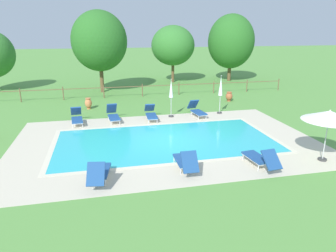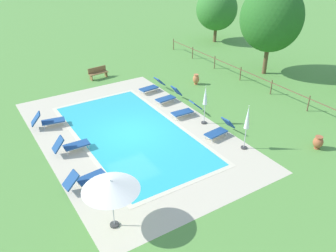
{
  "view_description": "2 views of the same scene",
  "coord_description": "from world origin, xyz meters",
  "px_view_note": "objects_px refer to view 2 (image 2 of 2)",
  "views": [
    {
      "loc": [
        -3.0,
        -13.96,
        5.31
      ],
      "look_at": [
        0.22,
        0.5,
        0.6
      ],
      "focal_mm": 32.66,
      "sensor_mm": 36.0,
      "label": 1
    },
    {
      "loc": [
        15.51,
        -7.32,
        9.96
      ],
      "look_at": [
        1.33,
        1.62,
        0.62
      ],
      "focal_mm": 37.45,
      "sensor_mm": 36.0,
      "label": 2
    }
  ],
  "objects_px": {
    "tree_east_mid": "(217,9)",
    "terracotta_urn_by_tree": "(196,79)",
    "tree_far_west": "(272,18)",
    "sun_lounger_south_far": "(152,86)",
    "patio_umbrella_closed_row_west": "(247,120)",
    "sun_lounger_north_far": "(169,97)",
    "wooden_bench_lawn_side": "(98,72)",
    "sun_lounger_south_near_corner": "(186,110)",
    "sun_lounger_north_mid": "(71,145)",
    "patio_umbrella_open_foreground": "(111,185)",
    "sun_lounger_north_near_steps": "(220,130)",
    "terracotta_urn_near_fence": "(318,142)",
    "patio_umbrella_closed_row_mid_west": "(205,99)",
    "sun_lounger_north_end": "(86,178)",
    "sun_lounger_south_mid": "(48,121)"
  },
  "relations": [
    {
      "from": "tree_east_mid",
      "to": "terracotta_urn_by_tree",
      "type": "bearing_deg",
      "value": -45.6
    },
    {
      "from": "tree_far_west",
      "to": "terracotta_urn_by_tree",
      "type": "bearing_deg",
      "value": -99.98
    },
    {
      "from": "sun_lounger_south_far",
      "to": "patio_umbrella_closed_row_west",
      "type": "relative_size",
      "value": 0.79
    },
    {
      "from": "tree_far_west",
      "to": "sun_lounger_north_far",
      "type": "bearing_deg",
      "value": -87.03
    },
    {
      "from": "sun_lounger_north_far",
      "to": "wooden_bench_lawn_side",
      "type": "distance_m",
      "value": 6.95
    },
    {
      "from": "sun_lounger_south_near_corner",
      "to": "tree_east_mid",
      "type": "distance_m",
      "value": 17.24
    },
    {
      "from": "sun_lounger_north_mid",
      "to": "patio_umbrella_open_foreground",
      "type": "distance_m",
      "value": 6.16
    },
    {
      "from": "sun_lounger_north_near_steps",
      "to": "terracotta_urn_by_tree",
      "type": "relative_size",
      "value": 2.48
    },
    {
      "from": "sun_lounger_north_near_steps",
      "to": "wooden_bench_lawn_side",
      "type": "relative_size",
      "value": 1.26
    },
    {
      "from": "terracotta_urn_near_fence",
      "to": "tree_far_west",
      "type": "distance_m",
      "value": 11.78
    },
    {
      "from": "tree_far_west",
      "to": "sun_lounger_south_near_corner",
      "type": "bearing_deg",
      "value": -73.81
    },
    {
      "from": "sun_lounger_north_mid",
      "to": "terracotta_urn_by_tree",
      "type": "bearing_deg",
      "value": 110.08
    },
    {
      "from": "patio_umbrella_closed_row_west",
      "to": "tree_far_west",
      "type": "height_order",
      "value": "tree_far_west"
    },
    {
      "from": "sun_lounger_south_near_corner",
      "to": "sun_lounger_south_far",
      "type": "xyz_separation_m",
      "value": [
        -4.38,
        0.1,
        0.0
      ]
    },
    {
      "from": "sun_lounger_north_far",
      "to": "tree_far_west",
      "type": "distance_m",
      "value": 10.13
    },
    {
      "from": "terracotta_urn_near_fence",
      "to": "sun_lounger_south_far",
      "type": "bearing_deg",
      "value": -162.12
    },
    {
      "from": "patio_umbrella_closed_row_mid_west",
      "to": "terracotta_urn_near_fence",
      "type": "height_order",
      "value": "patio_umbrella_closed_row_mid_west"
    },
    {
      "from": "sun_lounger_south_near_corner",
      "to": "tree_east_mid",
      "type": "bearing_deg",
      "value": 135.25
    },
    {
      "from": "sun_lounger_north_near_steps",
      "to": "patio_umbrella_closed_row_west",
      "type": "xyz_separation_m",
      "value": [
        1.65,
        0.3,
        1.27
      ]
    },
    {
      "from": "sun_lounger_north_far",
      "to": "terracotta_urn_near_fence",
      "type": "bearing_deg",
      "value": 21.34
    },
    {
      "from": "sun_lounger_north_near_steps",
      "to": "sun_lounger_north_mid",
      "type": "distance_m",
      "value": 7.95
    },
    {
      "from": "tree_far_west",
      "to": "sun_lounger_north_end",
      "type": "bearing_deg",
      "value": -70.94
    },
    {
      "from": "tree_far_west",
      "to": "patio_umbrella_open_foreground",
      "type": "bearing_deg",
      "value": -62.64
    },
    {
      "from": "sun_lounger_south_mid",
      "to": "terracotta_urn_by_tree",
      "type": "distance_m",
      "value": 11.07
    },
    {
      "from": "sun_lounger_south_near_corner",
      "to": "terracotta_urn_by_tree",
      "type": "height_order",
      "value": "sun_lounger_south_near_corner"
    },
    {
      "from": "sun_lounger_north_far",
      "to": "sun_lounger_north_near_steps",
      "type": "bearing_deg",
      "value": -0.16
    },
    {
      "from": "terracotta_urn_by_tree",
      "to": "sun_lounger_south_far",
      "type": "bearing_deg",
      "value": -99.53
    },
    {
      "from": "sun_lounger_north_far",
      "to": "sun_lounger_south_far",
      "type": "height_order",
      "value": "sun_lounger_north_far"
    },
    {
      "from": "sun_lounger_south_near_corner",
      "to": "patio_umbrella_closed_row_west",
      "type": "bearing_deg",
      "value": 5.65
    },
    {
      "from": "sun_lounger_north_end",
      "to": "patio_umbrella_closed_row_west",
      "type": "height_order",
      "value": "patio_umbrella_closed_row_west"
    },
    {
      "from": "terracotta_urn_by_tree",
      "to": "tree_east_mid",
      "type": "distance_m",
      "value": 12.15
    },
    {
      "from": "sun_lounger_south_mid",
      "to": "patio_umbrella_closed_row_west",
      "type": "xyz_separation_m",
      "value": [
        7.79,
        7.98,
        1.27
      ]
    },
    {
      "from": "sun_lounger_north_near_steps",
      "to": "tree_far_west",
      "type": "relative_size",
      "value": 0.28
    },
    {
      "from": "sun_lounger_south_far",
      "to": "sun_lounger_south_near_corner",
      "type": "bearing_deg",
      "value": -1.32
    },
    {
      "from": "patio_umbrella_open_foreground",
      "to": "patio_umbrella_closed_row_west",
      "type": "relative_size",
      "value": 0.88
    },
    {
      "from": "wooden_bench_lawn_side",
      "to": "tree_far_west",
      "type": "distance_m",
      "value": 13.67
    },
    {
      "from": "sun_lounger_south_near_corner",
      "to": "sun_lounger_south_mid",
      "type": "height_order",
      "value": "sun_lounger_south_mid"
    },
    {
      "from": "terracotta_urn_by_tree",
      "to": "wooden_bench_lawn_side",
      "type": "bearing_deg",
      "value": -131.6
    },
    {
      "from": "sun_lounger_south_far",
      "to": "sun_lounger_north_mid",
      "type": "bearing_deg",
      "value": -58.46
    },
    {
      "from": "patio_umbrella_open_foreground",
      "to": "sun_lounger_south_near_corner",
      "type": "bearing_deg",
      "value": 128.7
    },
    {
      "from": "sun_lounger_south_mid",
      "to": "wooden_bench_lawn_side",
      "type": "distance_m",
      "value": 7.84
    },
    {
      "from": "sun_lounger_south_mid",
      "to": "terracotta_urn_by_tree",
      "type": "relative_size",
      "value": 2.48
    },
    {
      "from": "sun_lounger_south_near_corner",
      "to": "tree_east_mid",
      "type": "height_order",
      "value": "tree_east_mid"
    },
    {
      "from": "sun_lounger_north_near_steps",
      "to": "sun_lounger_north_far",
      "type": "relative_size",
      "value": 1.02
    },
    {
      "from": "wooden_bench_lawn_side",
      "to": "sun_lounger_south_mid",
      "type": "bearing_deg",
      "value": -43.51
    },
    {
      "from": "sun_lounger_north_far",
      "to": "sun_lounger_south_near_corner",
      "type": "height_order",
      "value": "sun_lounger_north_far"
    },
    {
      "from": "sun_lounger_north_near_steps",
      "to": "wooden_bench_lawn_side",
      "type": "xyz_separation_m",
      "value": [
        -11.82,
        -2.28,
        0.07
      ]
    },
    {
      "from": "patio_umbrella_closed_row_mid_west",
      "to": "wooden_bench_lawn_side",
      "type": "height_order",
      "value": "patio_umbrella_closed_row_mid_west"
    },
    {
      "from": "sun_lounger_north_end",
      "to": "patio_umbrella_open_foreground",
      "type": "height_order",
      "value": "patio_umbrella_open_foreground"
    },
    {
      "from": "terracotta_urn_near_fence",
      "to": "sun_lounger_north_mid",
      "type": "bearing_deg",
      "value": -120.94
    }
  ]
}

